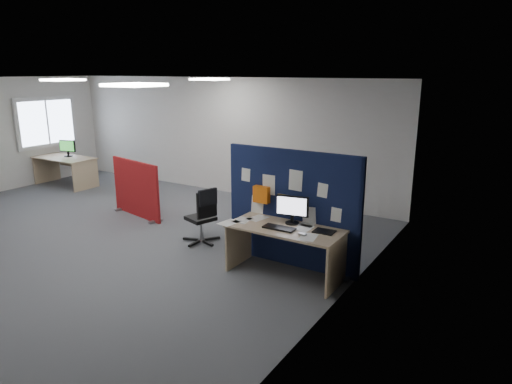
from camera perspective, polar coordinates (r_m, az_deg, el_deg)
The scene contains 17 objects.
floor at distance 8.72m, azimuth -18.10°, elevation -4.85°, with size 9.00×9.00×0.00m, color #4B4D52.
ceiling at distance 8.25m, azimuth -19.64°, elevation 13.11°, with size 9.00×7.00×0.02m, color white.
wall_back at distance 10.90m, azimuth -4.51°, elevation 7.03°, with size 9.00×0.02×2.70m, color silver.
wall_right at distance 5.73m, azimuth 11.28°, elevation -0.48°, with size 0.02×7.00×2.70m, color silver.
window at distance 13.08m, azimuth -24.69°, elevation 7.93°, with size 0.06×1.70×1.30m.
ceiling_lights at distance 8.44m, azimuth -14.56°, elevation 13.30°, with size 4.10×4.10×0.04m.
navy_divider at distance 6.72m, azimuth 4.42°, elevation -2.12°, with size 2.13×0.30×1.76m.
main_desk at distance 6.47m, azimuth 3.79°, elevation -5.82°, with size 1.62×0.72×0.73m.
monitor_main at distance 6.47m, azimuth 4.57°, elevation -2.05°, with size 0.47×0.19×0.41m.
keyboard at distance 6.32m, azimuth 2.90°, elevation -4.51°, with size 0.45×0.18×0.03m, color black.
mouse at distance 6.10m, azimuth 5.82°, elevation -5.28°, with size 0.10×0.06×0.03m, color gray.
paper_tray at distance 6.26m, azimuth 8.53°, elevation -4.90°, with size 0.28×0.22×0.01m, color black.
red_divider at distance 9.40m, azimuth -14.77°, elevation 0.34°, with size 1.49×0.34×1.13m.
second_desk at distance 12.54m, azimuth -22.65°, elevation 3.27°, with size 1.61×0.81×0.73m.
monitor_second at distance 12.52m, azimuth -22.49°, elevation 5.16°, with size 0.45×0.21×0.41m.
office_chair at distance 7.66m, azimuth -6.56°, elevation -2.60°, with size 0.64×0.61×0.97m.
desk_papers at distance 6.48m, azimuth 2.25°, elevation -4.10°, with size 1.48×0.89×0.00m.
Camera 1 is at (6.41, -5.19, 2.85)m, focal length 32.00 mm.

